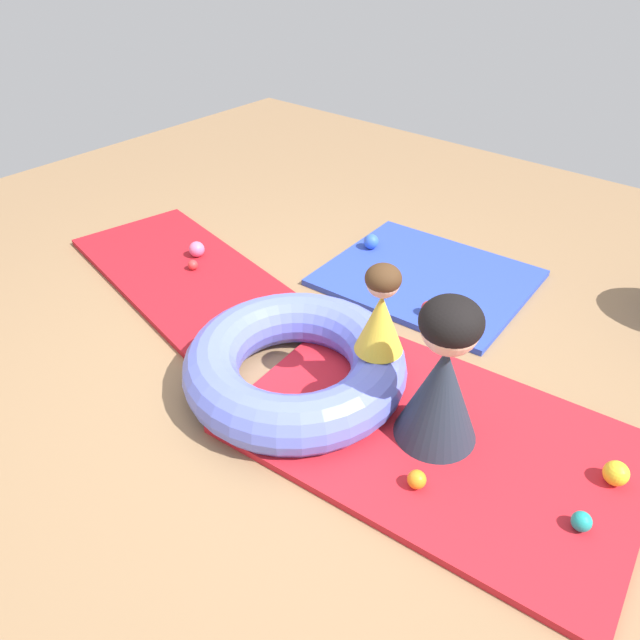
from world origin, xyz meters
The scene contains 15 objects.
ground_plane centered at (0.00, 0.00, 0.00)m, with size 8.00×8.00×0.00m, color #93704C.
gym_mat_center_rear centered at (-1.34, 0.42, 0.02)m, with size 1.82×0.87×0.04m, color #B21923.
gym_mat_far_right centered at (-0.03, 1.44, 0.02)m, with size 1.29×1.10×0.04m, color #2D47B7.
gym_mat_front centered at (0.77, 0.20, 0.02)m, with size 1.87×1.18×0.04m, color red.
inflatable_cushion centered at (0.01, 0.06, 0.14)m, with size 1.15×1.15×0.29m, color #6070E5.
child_in_yellow centered at (0.36, 0.30, 0.52)m, with size 0.28×0.28×0.48m.
adult_seated centered at (0.77, 0.20, 0.41)m, with size 0.45×0.45×0.76m.
play_ball_red centered at (-1.29, 0.47, 0.07)m, with size 0.07×0.07×0.07m, color red.
play_ball_green centered at (-0.10, 1.04, 0.07)m, with size 0.06×0.06×0.06m, color green.
play_ball_teal centered at (1.49, 0.13, 0.08)m, with size 0.08×0.08×0.08m, color teal.
play_ball_orange centered at (0.87, -0.11, 0.08)m, with size 0.08×0.08×0.08m, color orange.
play_ball_pink centered at (-1.42, 0.61, 0.09)m, with size 0.11×0.11×0.11m, color pink.
play_ball_yellow centered at (1.52, 0.46, 0.09)m, with size 0.11×0.11×0.11m, color yellow.
play_ball_blue centered at (-0.55, 1.50, 0.09)m, with size 0.11×0.11×0.11m, color blue.
play_ball_red_second centered at (0.22, 1.04, 0.08)m, with size 0.09×0.09×0.09m, color red.
Camera 1 is at (1.66, -1.69, 2.12)m, focal length 33.72 mm.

